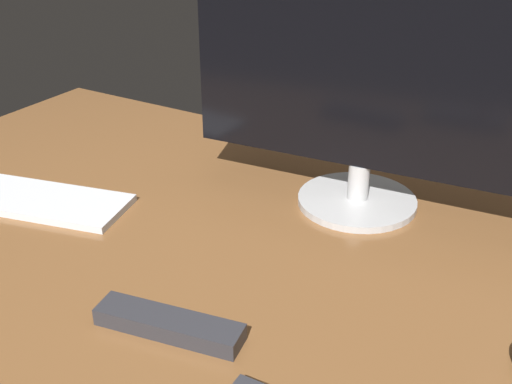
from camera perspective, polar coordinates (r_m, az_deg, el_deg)
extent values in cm
cube|color=brown|center=(103.74, -4.69, -3.48)|extent=(140.00, 84.00, 2.00)
cylinder|color=#BBBBBB|center=(110.38, 9.16, -0.78)|extent=(20.53, 20.53, 1.20)
cylinder|color=#BBBBBB|center=(108.66, 9.31, 0.99)|extent=(3.64, 3.64, 6.40)
cube|color=black|center=(102.12, 10.06, 9.90)|extent=(59.47, 7.83, 28.96)
cube|color=silver|center=(117.93, -20.90, -0.42)|extent=(42.16, 21.18, 1.22)
cube|color=#2D2D33|center=(81.09, -7.93, -11.84)|extent=(19.87, 7.79, 2.36)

